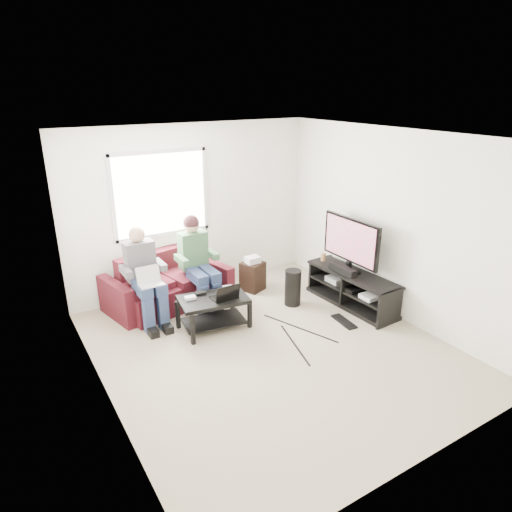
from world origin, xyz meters
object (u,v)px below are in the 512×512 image
object	(u,v)px
sofa	(167,287)
tv_stand	(352,290)
tv	(351,242)
subwoofer	(293,288)
end_table	(253,275)
coffee_table	(213,306)

from	to	relation	value
sofa	tv_stand	bearing A→B (deg)	-31.20
tv	subwoofer	xyz separation A→B (m)	(-0.75, 0.37, -0.70)
end_table	subwoofer	bearing A→B (deg)	-72.74
tv_stand	tv	distance (m)	0.75
coffee_table	tv	bearing A→B (deg)	-9.57
sofa	end_table	size ratio (longest dim) A/B	3.24
tv	subwoofer	bearing A→B (deg)	154.00
subwoofer	coffee_table	bearing A→B (deg)	-179.34
sofa	tv	bearing A→B (deg)	-29.42
coffee_table	subwoofer	world-z (taller)	subwoofer
tv_stand	subwoofer	size ratio (longest dim) A/B	2.83
sofa	subwoofer	bearing A→B (deg)	-30.94
coffee_table	subwoofer	bearing A→B (deg)	0.66
tv_stand	coffee_table	bearing A→B (deg)	167.78
tv	subwoofer	world-z (taller)	tv
coffee_table	subwoofer	distance (m)	1.33
coffee_table	end_table	bearing A→B (deg)	35.76
coffee_table	subwoofer	xyz separation A→B (m)	(1.33, 0.02, -0.06)
tv	sofa	bearing A→B (deg)	150.58
subwoofer	sofa	bearing A→B (deg)	149.06
coffee_table	tv	size ratio (longest dim) A/B	0.88
coffee_table	tv_stand	world-z (taller)	tv_stand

